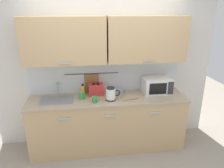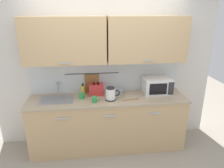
{
  "view_description": "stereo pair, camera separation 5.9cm",
  "coord_description": "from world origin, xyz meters",
  "px_view_note": "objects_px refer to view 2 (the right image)",
  "views": [
    {
      "loc": [
        -0.36,
        -2.79,
        2.23
      ],
      "look_at": [
        0.07,
        0.33,
        1.12
      ],
      "focal_mm": 33.7,
      "sensor_mm": 36.0,
      "label": 1
    },
    {
      "loc": [
        -0.3,
        -2.8,
        2.23
      ],
      "look_at": [
        0.07,
        0.33,
        1.12
      ],
      "focal_mm": 33.7,
      "sensor_mm": 36.0,
      "label": 2
    }
  ],
  "objects_px": {
    "mug_near_sink": "(82,96)",
    "mug_by_kettle": "(95,99)",
    "electric_kettle": "(111,94)",
    "dish_soap_bottle": "(83,90)",
    "toaster": "(96,89)",
    "microwave": "(157,85)",
    "wooden_spoon": "(133,99)",
    "mixing_bowl": "(119,91)"
  },
  "relations": [
    {
      "from": "dish_soap_bottle",
      "to": "mixing_bowl",
      "type": "xyz_separation_m",
      "value": [
        0.6,
        0.0,
        -0.04
      ]
    },
    {
      "from": "toaster",
      "to": "mug_by_kettle",
      "type": "xyz_separation_m",
      "value": [
        -0.04,
        -0.31,
        -0.05
      ]
    },
    {
      "from": "toaster",
      "to": "wooden_spoon",
      "type": "xyz_separation_m",
      "value": [
        0.56,
        -0.28,
        -0.09
      ]
    },
    {
      "from": "microwave",
      "to": "dish_soap_bottle",
      "type": "distance_m",
      "value": 1.24
    },
    {
      "from": "microwave",
      "to": "mug_by_kettle",
      "type": "xyz_separation_m",
      "value": [
        -1.06,
        -0.26,
        -0.09
      ]
    },
    {
      "from": "mixing_bowl",
      "to": "mug_by_kettle",
      "type": "relative_size",
      "value": 1.78
    },
    {
      "from": "mug_near_sink",
      "to": "wooden_spoon",
      "type": "height_order",
      "value": "mug_near_sink"
    },
    {
      "from": "dish_soap_bottle",
      "to": "wooden_spoon",
      "type": "bearing_deg",
      "value": -20.57
    },
    {
      "from": "electric_kettle",
      "to": "dish_soap_bottle",
      "type": "height_order",
      "value": "electric_kettle"
    },
    {
      "from": "microwave",
      "to": "dish_soap_bottle",
      "type": "xyz_separation_m",
      "value": [
        -1.24,
        0.06,
        -0.05
      ]
    },
    {
      "from": "dish_soap_bottle",
      "to": "mug_by_kettle",
      "type": "xyz_separation_m",
      "value": [
        0.18,
        -0.32,
        -0.04
      ]
    },
    {
      "from": "toaster",
      "to": "wooden_spoon",
      "type": "bearing_deg",
      "value": -26.36
    },
    {
      "from": "dish_soap_bottle",
      "to": "wooden_spoon",
      "type": "distance_m",
      "value": 0.84
    },
    {
      "from": "microwave",
      "to": "mug_near_sink",
      "type": "bearing_deg",
      "value": -175.48
    },
    {
      "from": "electric_kettle",
      "to": "wooden_spoon",
      "type": "relative_size",
      "value": 0.83
    },
    {
      "from": "electric_kettle",
      "to": "mug_by_kettle",
      "type": "relative_size",
      "value": 1.89
    },
    {
      "from": "electric_kettle",
      "to": "mug_near_sink",
      "type": "bearing_deg",
      "value": 167.58
    },
    {
      "from": "wooden_spoon",
      "to": "toaster",
      "type": "bearing_deg",
      "value": 153.64
    },
    {
      "from": "mixing_bowl",
      "to": "wooden_spoon",
      "type": "xyz_separation_m",
      "value": [
        0.18,
        -0.29,
        -0.04
      ]
    },
    {
      "from": "electric_kettle",
      "to": "wooden_spoon",
      "type": "xyz_separation_m",
      "value": [
        0.34,
        -0.03,
        -0.1
      ]
    },
    {
      "from": "wooden_spoon",
      "to": "mixing_bowl",
      "type": "bearing_deg",
      "value": 121.53
    },
    {
      "from": "microwave",
      "to": "toaster",
      "type": "xyz_separation_m",
      "value": [
        -1.02,
        0.05,
        -0.04
      ]
    },
    {
      "from": "mug_near_sink",
      "to": "mug_by_kettle",
      "type": "distance_m",
      "value": 0.25
    },
    {
      "from": "mixing_bowl",
      "to": "microwave",
      "type": "bearing_deg",
      "value": -5.7
    },
    {
      "from": "microwave",
      "to": "mixing_bowl",
      "type": "bearing_deg",
      "value": 174.3
    },
    {
      "from": "mixing_bowl",
      "to": "toaster",
      "type": "bearing_deg",
      "value": -177.69
    },
    {
      "from": "microwave",
      "to": "electric_kettle",
      "type": "xyz_separation_m",
      "value": [
        -0.8,
        -0.2,
        -0.03
      ]
    },
    {
      "from": "electric_kettle",
      "to": "mixing_bowl",
      "type": "xyz_separation_m",
      "value": [
        0.16,
        0.26,
        -0.06
      ]
    },
    {
      "from": "microwave",
      "to": "mug_near_sink",
      "type": "height_order",
      "value": "microwave"
    },
    {
      "from": "mug_near_sink",
      "to": "toaster",
      "type": "height_order",
      "value": "toaster"
    },
    {
      "from": "mug_near_sink",
      "to": "toaster",
      "type": "xyz_separation_m",
      "value": [
        0.24,
        0.15,
        0.05
      ]
    },
    {
      "from": "microwave",
      "to": "mug_near_sink",
      "type": "distance_m",
      "value": 1.26
    },
    {
      "from": "electric_kettle",
      "to": "toaster",
      "type": "distance_m",
      "value": 0.33
    },
    {
      "from": "microwave",
      "to": "wooden_spoon",
      "type": "distance_m",
      "value": 0.53
    },
    {
      "from": "microwave",
      "to": "mixing_bowl",
      "type": "relative_size",
      "value": 2.15
    },
    {
      "from": "microwave",
      "to": "mug_near_sink",
      "type": "relative_size",
      "value": 3.83
    },
    {
      "from": "wooden_spoon",
      "to": "electric_kettle",
      "type": "bearing_deg",
      "value": 174.88
    },
    {
      "from": "toaster",
      "to": "mug_by_kettle",
      "type": "height_order",
      "value": "toaster"
    },
    {
      "from": "mug_by_kettle",
      "to": "electric_kettle",
      "type": "bearing_deg",
      "value": 13.03
    },
    {
      "from": "mug_near_sink",
      "to": "mug_by_kettle",
      "type": "bearing_deg",
      "value": -38.92
    },
    {
      "from": "electric_kettle",
      "to": "dish_soap_bottle",
      "type": "xyz_separation_m",
      "value": [
        -0.43,
        0.26,
        -0.01
      ]
    },
    {
      "from": "toaster",
      "to": "dish_soap_bottle",
      "type": "bearing_deg",
      "value": 176.43
    }
  ]
}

